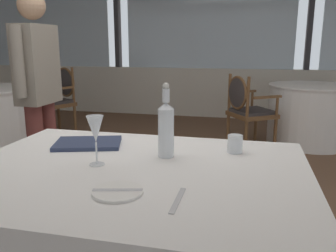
{
  "coord_description": "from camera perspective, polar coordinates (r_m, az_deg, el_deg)",
  "views": [
    {
      "loc": [
        0.74,
        -2.26,
        1.26
      ],
      "look_at": [
        0.37,
        -0.65,
        0.87
      ],
      "focal_mm": 37.53,
      "sensor_mm": 36.0,
      "label": 1
    }
  ],
  "objects": [
    {
      "name": "ground_plane",
      "position": [
        2.7,
        -4.57,
        -14.78
      ],
      "size": [
        13.47,
        13.47,
        0.0
      ],
      "primitive_type": "plane",
      "color": "brown"
    },
    {
      "name": "window_wall_far",
      "position": [
        6.2,
        6.38,
        11.1
      ],
      "size": [
        10.33,
        0.14,
        2.6
      ],
      "color": "silver",
      "rests_on": "ground_plane"
    },
    {
      "name": "foreground_table",
      "position": [
        1.64,
        -5.59,
        -19.36
      ],
      "size": [
        1.45,
        1.09,
        0.76
      ],
      "color": "white",
      "rests_on": "ground_plane"
    },
    {
      "name": "side_plate",
      "position": [
        1.24,
        -8.18,
        -10.49
      ],
      "size": [
        0.18,
        0.18,
        0.01
      ],
      "primitive_type": "cylinder",
      "color": "white",
      "rests_on": "foreground_table"
    },
    {
      "name": "butter_knife",
      "position": [
        1.24,
        -8.19,
        -10.27
      ],
      "size": [
        0.17,
        0.06,
        0.0
      ],
      "primitive_type": "cube",
      "rotation": [
        0.0,
        0.0,
        0.23
      ],
      "color": "silver",
      "rests_on": "foreground_table"
    },
    {
      "name": "dinner_fork",
      "position": [
        1.17,
        1.58,
        -11.95
      ],
      "size": [
        0.02,
        0.2,
        0.0
      ],
      "primitive_type": "cube",
      "rotation": [
        0.0,
        0.0,
        1.57
      ],
      "color": "silver",
      "rests_on": "foreground_table"
    },
    {
      "name": "water_bottle",
      "position": [
        1.57,
        -0.33,
        -0.26
      ],
      "size": [
        0.07,
        0.07,
        0.34
      ],
      "color": "white",
      "rests_on": "foreground_table"
    },
    {
      "name": "wine_glass",
      "position": [
        1.49,
        -11.71,
        -0.69
      ],
      "size": [
        0.07,
        0.07,
        0.21
      ],
      "color": "white",
      "rests_on": "foreground_table"
    },
    {
      "name": "water_tumbler",
      "position": [
        1.68,
        10.83,
        -2.87
      ],
      "size": [
        0.07,
        0.07,
        0.08
      ],
      "primitive_type": "cylinder",
      "color": "white",
      "rests_on": "foreground_table"
    },
    {
      "name": "menu_book",
      "position": [
        1.82,
        -12.86,
        -2.76
      ],
      "size": [
        0.37,
        0.3,
        0.02
      ],
      "primitive_type": "cube",
      "rotation": [
        0.0,
        0.0,
        0.3
      ],
      "color": "#2D3856",
      "rests_on": "foreground_table"
    },
    {
      "name": "background_table_0",
      "position": [
        4.86,
        22.04,
        1.78
      ],
      "size": [
        1.07,
        1.07,
        0.76
      ],
      "color": "white",
      "rests_on": "ground_plane"
    },
    {
      "name": "dining_chair_0_0",
      "position": [
        4.25,
        12.63,
        3.12
      ],
      "size": [
        0.64,
        0.65,
        0.91
      ],
      "rotation": [
        0.0,
        0.0,
        6.87
      ],
      "color": "brown",
      "rests_on": "ground_plane"
    },
    {
      "name": "dining_chair_1_0",
      "position": [
        5.13,
        -17.41,
        4.75
      ],
      "size": [
        0.64,
        0.62,
        0.95
      ],
      "rotation": [
        0.0,
        0.0,
        4.24
      ],
      "color": "brown",
      "rests_on": "ground_plane"
    },
    {
      "name": "diner_person_0",
      "position": [
        2.95,
        -20.34,
        6.02
      ],
      "size": [
        0.21,
        0.53,
        1.64
      ],
      "rotation": [
        0.0,
        0.0,
        6.27
      ],
      "color": "brown",
      "rests_on": "ground_plane"
    }
  ]
}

